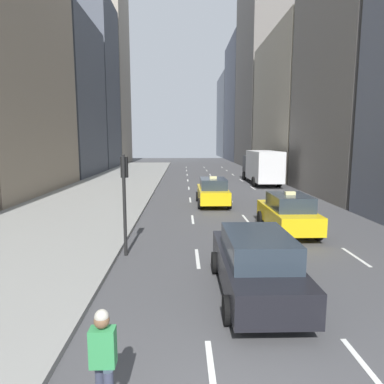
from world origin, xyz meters
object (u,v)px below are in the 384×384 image
Objects in this scene: taxi_second at (213,191)px; sedan_black_near at (256,263)px; taxi_lead at (288,213)px; box_truck at (262,166)px; skateboarder at (103,361)px; traffic_light_pole at (124,188)px.

sedan_black_near is at bearing -90.00° from taxi_second.
box_truck is at bearing 80.92° from taxi_lead.
taxi_second is (-2.80, 6.63, 0.00)m from taxi_lead.
taxi_lead is at bearing -67.11° from taxi_second.
box_truck is (5.60, 10.90, 0.83)m from taxi_second.
taxi_lead and taxi_second have the same top height.
skateboarder is (-3.03, -4.07, 0.08)m from sedan_black_near.
traffic_light_pole is at bearing 139.27° from sedan_black_near.
traffic_light_pole is (-9.55, -20.48, 0.70)m from box_truck.
skateboarder is at bearing -100.08° from taxi_second.
box_truck is (2.80, 17.53, 0.83)m from taxi_lead.
taxi_lead is at bearing 66.20° from sedan_black_near.
sedan_black_near is at bearing 53.30° from skateboarder.
taxi_lead is 7.20m from taxi_second.
taxi_lead reaches higher than sedan_black_near.
taxi_lead is 2.52× the size of skateboarder.
traffic_light_pole reaches higher than taxi_lead.
taxi_lead is 0.91× the size of sedan_black_near.
taxi_lead is 6.94m from sedan_black_near.
traffic_light_pole is (-0.92, 7.47, 1.45)m from skateboarder.
traffic_light_pole is at bearing -156.42° from taxi_lead.
taxi_second is at bearing 79.92° from skateboarder.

